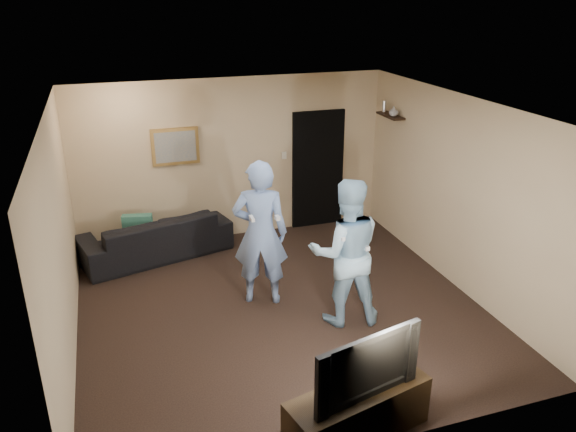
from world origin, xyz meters
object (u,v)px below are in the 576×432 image
object	(u,v)px
tv_console	(358,412)
television	(361,362)
sofa	(156,236)
wii_player_right	(345,252)
wii_player_left	(260,233)

from	to	relation	value
tv_console	television	distance (m)	0.56
sofa	tv_console	distance (m)	4.62
television	wii_player_right	size ratio (longest dim) A/B	0.59
tv_console	sofa	bearing A→B (deg)	93.74
wii_player_right	television	bearing A→B (deg)	-109.72
wii_player_left	wii_player_right	bearing A→B (deg)	-42.75
sofa	television	bearing A→B (deg)	92.56
tv_console	wii_player_right	world-z (taller)	wii_player_right
sofa	wii_player_left	world-z (taller)	wii_player_left
wii_player_left	wii_player_right	world-z (taller)	wii_player_left
sofa	wii_player_right	xyz separation A→B (m)	(2.01, -2.57, 0.60)
sofa	wii_player_left	bearing A→B (deg)	108.78
sofa	wii_player_left	size ratio (longest dim) A/B	1.16
television	wii_player_left	distance (m)	2.64
sofa	tv_console	world-z (taller)	sofa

